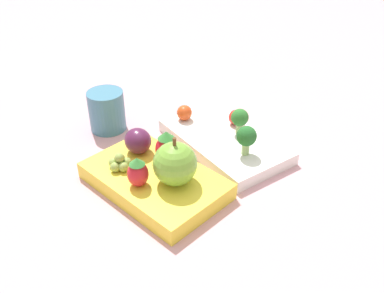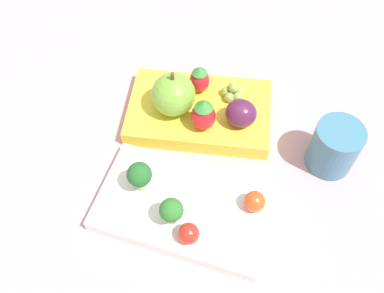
# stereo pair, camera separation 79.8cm
# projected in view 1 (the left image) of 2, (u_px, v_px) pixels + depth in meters

# --- Properties ---
(ground_plane) EXTENTS (4.00, 4.00, 0.00)m
(ground_plane) POSITION_uv_depth(u_px,v_px,m) (191.00, 164.00, 0.66)
(ground_plane) COLOR #C6939E
(bento_box_savoury) EXTENTS (0.21, 0.13, 0.02)m
(bento_box_savoury) POSITION_uv_depth(u_px,v_px,m) (224.00, 141.00, 0.69)
(bento_box_savoury) COLOR white
(bento_box_savoury) RESTS_ON ground_plane
(bento_box_fruit) EXTENTS (0.21, 0.15, 0.03)m
(bento_box_fruit) POSITION_uv_depth(u_px,v_px,m) (155.00, 181.00, 0.60)
(bento_box_fruit) COLOR yellow
(bento_box_fruit) RESTS_ON ground_plane
(broccoli_floret_0) EXTENTS (0.03, 0.03, 0.04)m
(broccoli_floret_0) POSITION_uv_depth(u_px,v_px,m) (241.00, 119.00, 0.68)
(broccoli_floret_0) COLOR #93B770
(broccoli_floret_0) RESTS_ON bento_box_savoury
(broccoli_floret_1) EXTENTS (0.03, 0.03, 0.05)m
(broccoli_floret_1) POSITION_uv_depth(u_px,v_px,m) (246.00, 137.00, 0.63)
(broccoli_floret_1) COLOR #93B770
(broccoli_floret_1) RESTS_ON bento_box_savoury
(cherry_tomato_0) EXTENTS (0.03, 0.03, 0.03)m
(cherry_tomato_0) POSITION_uv_depth(u_px,v_px,m) (184.00, 113.00, 0.72)
(cherry_tomato_0) COLOR #DB4C1E
(cherry_tomato_0) RESTS_ON bento_box_savoury
(cherry_tomato_1) EXTENTS (0.03, 0.03, 0.03)m
(cherry_tomato_1) POSITION_uv_depth(u_px,v_px,m) (236.00, 117.00, 0.71)
(cherry_tomato_1) COLOR red
(cherry_tomato_1) RESTS_ON bento_box_savoury
(apple) EXTENTS (0.06, 0.06, 0.07)m
(apple) POSITION_uv_depth(u_px,v_px,m) (175.00, 164.00, 0.56)
(apple) COLOR #70A838
(apple) RESTS_ON bento_box_fruit
(strawberry_0) EXTENTS (0.03, 0.03, 0.05)m
(strawberry_0) POSITION_uv_depth(u_px,v_px,m) (167.00, 147.00, 0.61)
(strawberry_0) COLOR red
(strawberry_0) RESTS_ON bento_box_fruit
(strawberry_1) EXTENTS (0.03, 0.03, 0.04)m
(strawberry_1) POSITION_uv_depth(u_px,v_px,m) (138.00, 172.00, 0.56)
(strawberry_1) COLOR red
(strawberry_1) RESTS_ON bento_box_fruit
(plum) EXTENTS (0.04, 0.04, 0.04)m
(plum) POSITION_uv_depth(u_px,v_px,m) (138.00, 141.00, 0.63)
(plum) COLOR #511E42
(plum) RESTS_ON bento_box_fruit
(grape_cluster) EXTENTS (0.03, 0.03, 0.02)m
(grape_cluster) POSITION_uv_depth(u_px,v_px,m) (120.00, 163.00, 0.60)
(grape_cluster) COLOR #8EA84C
(grape_cluster) RESTS_ON bento_box_fruit
(drinking_cup) EXTENTS (0.06, 0.06, 0.07)m
(drinking_cup) POSITION_uv_depth(u_px,v_px,m) (107.00, 111.00, 0.73)
(drinking_cup) COLOR teal
(drinking_cup) RESTS_ON ground_plane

